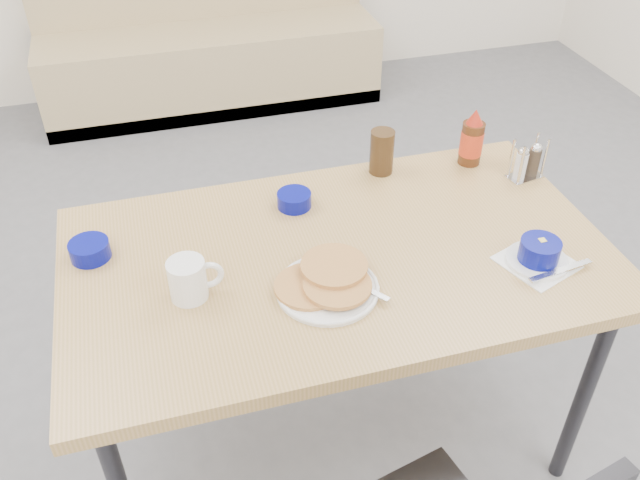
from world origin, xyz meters
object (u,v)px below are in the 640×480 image
object	(u,v)px
dining_table	(338,271)
pancake_plate	(327,284)
creamer_bowl	(90,250)
syrup_bottle	(472,140)
coffee_mug	(189,279)
grits_setting	(539,254)
booth_bench	(208,41)
butter_bowl	(294,200)
amber_tumbler	(382,152)
condiment_caddy	(527,164)

from	to	relation	value
dining_table	pancake_plate	distance (m)	0.16
creamer_bowl	syrup_bottle	xyz separation A→B (m)	(1.13, 0.16, 0.06)
coffee_mug	grits_setting	world-z (taller)	coffee_mug
syrup_bottle	creamer_bowl	bearing A→B (deg)	-172.14
grits_setting	syrup_bottle	world-z (taller)	syrup_bottle
creamer_bowl	booth_bench	bearing A→B (deg)	75.56
dining_table	syrup_bottle	distance (m)	0.62
butter_bowl	creamer_bowl	bearing A→B (deg)	-172.18
dining_table	pancake_plate	xyz separation A→B (m)	(-0.07, -0.12, 0.08)
dining_table	coffee_mug	size ratio (longest dim) A/B	10.58
amber_tumbler	syrup_bottle	distance (m)	0.28
booth_bench	amber_tumbler	bearing A→B (deg)	-83.82
dining_table	pancake_plate	bearing A→B (deg)	-118.61
booth_bench	dining_table	world-z (taller)	booth_bench
coffee_mug	amber_tumbler	size ratio (longest dim) A/B	0.98
booth_bench	dining_table	distance (m)	2.56
coffee_mug	creamer_bowl	size ratio (longest dim) A/B	1.30
coffee_mug	syrup_bottle	xyz separation A→B (m)	(0.90, 0.37, 0.03)
creamer_bowl	grits_setting	bearing A→B (deg)	-17.13
syrup_bottle	grits_setting	bearing A→B (deg)	-95.40
dining_table	syrup_bottle	world-z (taller)	syrup_bottle
coffee_mug	syrup_bottle	world-z (taller)	syrup_bottle
grits_setting	dining_table	bearing A→B (deg)	159.58
booth_bench	coffee_mug	distance (m)	2.66
dining_table	butter_bowl	bearing A→B (deg)	103.95
butter_bowl	syrup_bottle	distance (m)	0.58
dining_table	butter_bowl	world-z (taller)	butter_bowl
grits_setting	butter_bowl	xyz separation A→B (m)	(-0.53, 0.41, -0.01)
creamer_bowl	amber_tumbler	bearing A→B (deg)	12.07
dining_table	creamer_bowl	size ratio (longest dim) A/B	13.75
coffee_mug	condiment_caddy	distance (m)	1.05
butter_bowl	dining_table	bearing A→B (deg)	-76.05
pancake_plate	coffee_mug	world-z (taller)	coffee_mug
butter_bowl	amber_tumbler	world-z (taller)	amber_tumbler
booth_bench	syrup_bottle	xyz separation A→B (m)	(0.52, -2.22, 0.49)
creamer_bowl	syrup_bottle	size ratio (longest dim) A/B	0.56
dining_table	creamer_bowl	xyz separation A→B (m)	(-0.61, 0.16, 0.08)
booth_bench	coffee_mug	xyz separation A→B (m)	(-0.38, -2.59, 0.46)
dining_table	butter_bowl	xyz separation A→B (m)	(-0.06, 0.23, 0.08)
dining_table	condiment_caddy	distance (m)	0.68
amber_tumbler	condiment_caddy	size ratio (longest dim) A/B	1.06
dining_table	syrup_bottle	size ratio (longest dim) A/B	7.77
pancake_plate	amber_tumbler	distance (m)	0.56
creamer_bowl	condiment_caddy	xyz separation A→B (m)	(1.25, 0.03, 0.02)
pancake_plate	butter_bowl	world-z (taller)	pancake_plate
pancake_plate	butter_bowl	xyz separation A→B (m)	(0.01, 0.36, 0.00)
condiment_caddy	syrup_bottle	bearing A→B (deg)	124.58
amber_tumbler	condiment_caddy	xyz separation A→B (m)	(0.40, -0.15, -0.02)
condiment_caddy	booth_bench	bearing A→B (deg)	94.27
butter_bowl	booth_bench	bearing A→B (deg)	88.55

